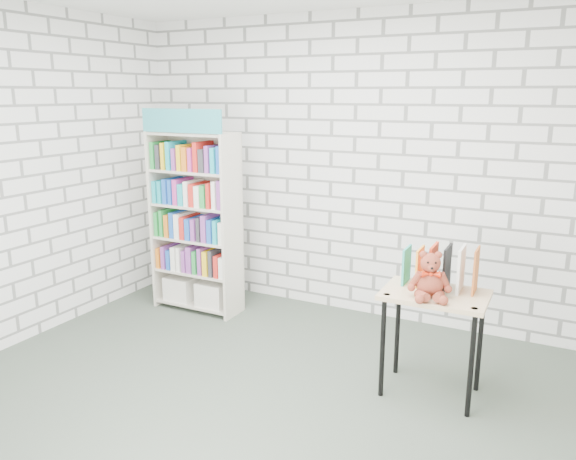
% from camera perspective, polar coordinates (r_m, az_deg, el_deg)
% --- Properties ---
extents(ground, '(4.50, 4.50, 0.00)m').
position_cam_1_polar(ground, '(4.01, -4.50, -17.51)').
color(ground, '#3F4A3E').
rests_on(ground, ground).
extents(room_shell, '(4.52, 4.02, 2.81)m').
position_cam_1_polar(room_shell, '(3.44, -5.06, 8.80)').
color(room_shell, silver).
rests_on(room_shell, ground).
extents(bookshelf, '(0.87, 0.34, 1.94)m').
position_cam_1_polar(bookshelf, '(5.45, -9.33, 0.92)').
color(bookshelf, beige).
rests_on(bookshelf, ground).
extents(display_table, '(0.71, 0.49, 0.75)m').
position_cam_1_polar(display_table, '(4.01, 14.62, -7.60)').
color(display_table, tan).
rests_on(display_table, ground).
extents(table_books, '(0.49, 0.22, 0.29)m').
position_cam_1_polar(table_books, '(4.04, 15.18, -3.73)').
color(table_books, teal).
rests_on(table_books, display_table).
extents(teddy_bear, '(0.29, 0.28, 0.31)m').
position_cam_1_polar(teddy_bear, '(3.84, 14.23, -4.88)').
color(teddy_bear, maroon).
rests_on(teddy_bear, display_table).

